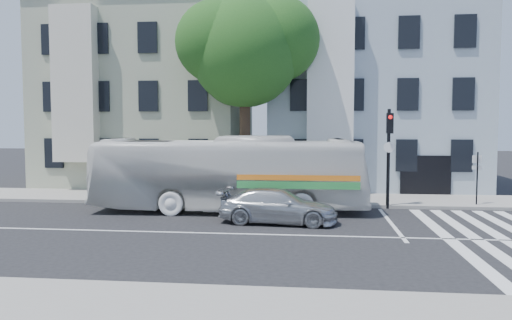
# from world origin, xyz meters

# --- Properties ---
(ground) EXTENTS (120.00, 120.00, 0.00)m
(ground) POSITION_xyz_m (0.00, 0.00, 0.00)
(ground) COLOR black
(ground) RESTS_ON ground
(sidewalk_far) EXTENTS (80.00, 4.00, 0.15)m
(sidewalk_far) POSITION_xyz_m (0.00, 8.00, 0.07)
(sidewalk_far) COLOR gray
(sidewalk_far) RESTS_ON ground
(sidewalk_near) EXTENTS (80.00, 4.00, 0.15)m
(sidewalk_near) POSITION_xyz_m (0.00, -8.00, 0.07)
(sidewalk_near) COLOR gray
(sidewalk_near) RESTS_ON ground
(building_left) EXTENTS (12.00, 10.00, 11.00)m
(building_left) POSITION_xyz_m (-7.00, 15.00, 5.50)
(building_left) COLOR #A3A58A
(building_left) RESTS_ON ground
(building_right) EXTENTS (12.00, 10.00, 11.00)m
(building_right) POSITION_xyz_m (7.00, 15.00, 5.50)
(building_right) COLOR #9BA8B8
(building_right) RESTS_ON ground
(street_tree) EXTENTS (7.30, 5.90, 11.10)m
(street_tree) POSITION_xyz_m (0.06, 8.74, 7.83)
(street_tree) COLOR #2D2116
(street_tree) RESTS_ON ground
(bus) EXTENTS (3.26, 12.04, 3.32)m
(bus) POSITION_xyz_m (-0.17, 4.51, 1.66)
(bus) COLOR white
(bus) RESTS_ON ground
(sedan) EXTENTS (2.25, 4.73, 1.33)m
(sedan) POSITION_xyz_m (2.14, 2.12, 0.66)
(sedan) COLOR silver
(sedan) RESTS_ON ground
(hedge) EXTENTS (8.53, 2.12, 0.70)m
(hedge) POSITION_xyz_m (-2.39, 6.30, 0.50)
(hedge) COLOR #2A591D
(hedge) RESTS_ON sidewalk_far
(traffic_signal) EXTENTS (0.47, 0.54, 4.52)m
(traffic_signal) POSITION_xyz_m (6.88, 5.94, 2.92)
(traffic_signal) COLOR black
(traffic_signal) RESTS_ON ground
(far_sign_pole) EXTENTS (0.44, 0.19, 2.42)m
(far_sign_pole) POSITION_xyz_m (10.98, 6.77, 1.69)
(far_sign_pole) COLOR black
(far_sign_pole) RESTS_ON sidewalk_far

